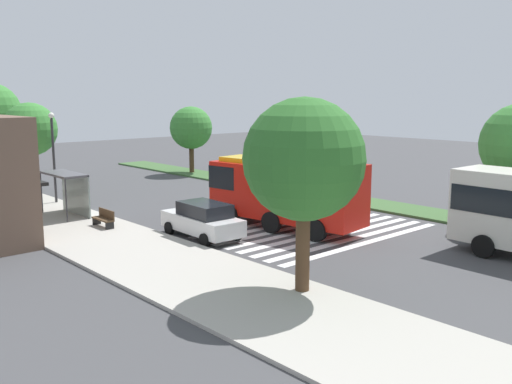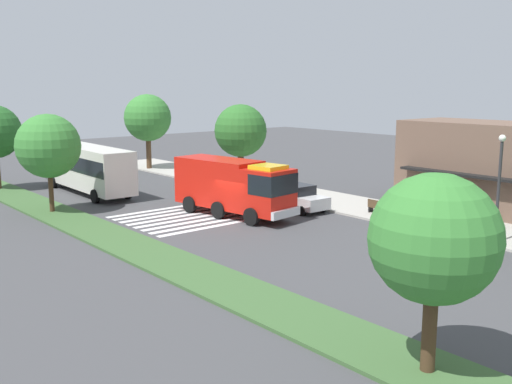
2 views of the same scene
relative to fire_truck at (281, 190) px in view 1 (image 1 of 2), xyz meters
The scene contains 12 objects.
ground_plane 2.38m from the fire_truck, 44.46° to the right, with size 120.00×120.00×0.00m, color #424244.
sidewalk 8.54m from the fire_truck, 83.98° to the left, with size 60.00×5.45×0.14m, color #ADA89E.
median_strip 9.01m from the fire_truck, 84.31° to the right, with size 60.00×3.00×0.14m, color #3D6033.
crosswalk 2.84m from the fire_truck, 154.42° to the right, with size 6.75×11.51×0.01m.
fire_truck is the anchor object (origin of this frame).
parked_car_west 4.61m from the fire_truck, 76.25° to the left, with size 4.80×2.22×1.76m.
bus_stop_shelter 12.21m from the fire_truck, 35.65° to the left, with size 3.50×1.40×2.46m.
bench_near_shelter 9.36m from the fire_truck, 50.18° to the left, with size 1.60×0.50×0.90m.
street_lamp 15.65m from the fire_truck, 23.19° to the left, with size 0.36×0.36×5.70m.
sidewalk_tree_west 10.44m from the fire_truck, 139.62° to the left, with size 4.20×4.20×6.72m.
sidewalk_tree_east 18.36m from the fire_truck, 21.09° to the left, with size 3.50×3.50×6.31m.
median_tree_center 22.13m from the fire_truck, 23.38° to the right, with size 3.74×3.74×5.83m.
Camera 1 is at (-21.56, 21.31, 6.88)m, focal length 39.62 mm.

